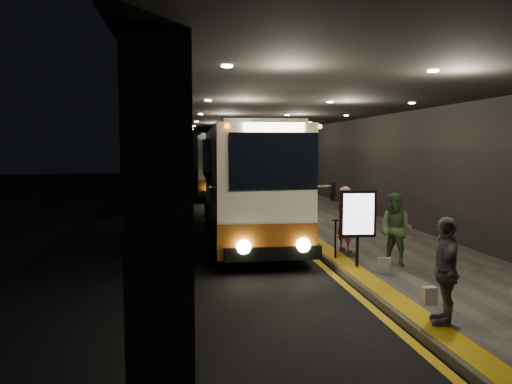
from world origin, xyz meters
TOP-DOWN VIEW (x-y plane):
  - ground at (0.00, 0.00)m, footprint 90.00×90.00m
  - lane_line_white at (-1.80, 5.00)m, footprint 0.12×50.00m
  - kerb_stripe_yellow at (2.35, 5.00)m, footprint 0.18×50.00m
  - sidewalk at (4.75, 5.00)m, footprint 4.50×50.00m
  - tactile_strip at (2.85, 5.00)m, footprint 0.50×50.00m
  - terminal_wall at (7.00, 5.00)m, footprint 0.10×50.00m
  - support_columns at (-1.50, 4.00)m, footprint 0.80×24.80m
  - canopy at (2.50, 5.00)m, footprint 9.00×50.00m
  - coach_main at (0.91, 3.35)m, footprint 2.71×11.86m
  - coach_second at (0.93, 18.81)m, footprint 2.71×11.87m
  - coach_third at (0.92, 29.84)m, footprint 2.68×11.18m
  - passenger_boarding at (3.31, -0.63)m, footprint 0.67×0.79m
  - passenger_waiting_green at (4.01, -2.43)m, footprint 0.96×1.02m
  - passenger_waiting_grey at (3.07, -6.50)m, footprint 0.88×1.18m
  - bag_polka at (3.39, -3.21)m, footprint 0.34×0.24m
  - bag_plain at (3.33, -5.50)m, footprint 0.28×0.18m
  - info_sign at (3.00, -2.48)m, footprint 0.90×0.17m
  - stanchion_post at (2.75, -1.49)m, footprint 0.05×0.05m

SIDE VIEW (x-z plane):
  - ground at x=0.00m, z-range 0.00..0.00m
  - lane_line_white at x=-1.80m, z-range 0.00..0.01m
  - kerb_stripe_yellow at x=2.35m, z-range 0.00..0.01m
  - sidewalk at x=4.75m, z-range 0.00..0.15m
  - tactile_strip at x=2.85m, z-range 0.15..0.16m
  - bag_plain at x=3.33m, z-range 0.15..0.48m
  - bag_polka at x=3.39m, z-range 0.15..0.53m
  - stanchion_post at x=2.75m, z-range 0.15..1.17m
  - passenger_waiting_green at x=4.01m, z-range 0.15..1.95m
  - passenger_waiting_grey at x=3.07m, z-range 0.15..1.96m
  - passenger_boarding at x=3.31m, z-range 0.15..1.99m
  - info_sign at x=3.00m, z-range 0.48..2.38m
  - coach_third at x=0.92m, z-range -0.07..3.42m
  - coach_main at x=0.91m, z-range -0.07..3.60m
  - coach_second at x=0.93m, z-range -0.07..3.64m
  - support_columns at x=-1.50m, z-range 0.00..4.40m
  - terminal_wall at x=7.00m, z-range 0.00..6.00m
  - canopy at x=2.50m, z-range 4.40..4.80m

